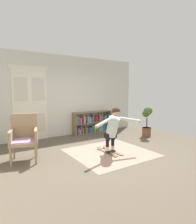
% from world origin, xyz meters
% --- Properties ---
extents(ground_plane, '(7.20, 7.20, 0.00)m').
position_xyz_m(ground_plane, '(0.00, 0.00, 0.00)').
color(ground_plane, brown).
extents(back_wall, '(6.00, 0.10, 2.90)m').
position_xyz_m(back_wall, '(0.00, 2.60, 1.45)').
color(back_wall, beige).
rests_on(back_wall, ground).
extents(double_door, '(1.22, 0.05, 2.45)m').
position_xyz_m(double_door, '(-1.31, 2.54, 1.23)').
color(double_door, silver).
rests_on(double_door, ground).
extents(rug, '(2.03, 1.97, 0.01)m').
position_xyz_m(rug, '(0.11, 0.08, 0.00)').
color(rug, '#A27B6A').
rests_on(rug, ground).
extents(bookshelf, '(1.64, 0.30, 0.84)m').
position_xyz_m(bookshelf, '(0.99, 2.39, 0.36)').
color(bookshelf, olive).
rests_on(bookshelf, ground).
extents(wicker_chair, '(0.75, 0.75, 1.10)m').
position_xyz_m(wicker_chair, '(-1.92, 0.74, 0.58)').
color(wicker_chair, '#967E5A').
rests_on(wicker_chair, ground).
extents(potted_plant, '(0.40, 0.48, 1.09)m').
position_xyz_m(potted_plant, '(2.34, 0.83, 0.63)').
color(potted_plant, brown).
rests_on(potted_plant, ground).
extents(skis_pair, '(0.28, 0.82, 0.07)m').
position_xyz_m(skis_pair, '(0.11, 0.11, 0.02)').
color(skis_pair, brown).
rests_on(skis_pair, rug).
extents(person_skier, '(1.47, 0.54, 1.16)m').
position_xyz_m(person_skier, '(0.11, -0.04, 0.74)').
color(person_skier, white).
rests_on(person_skier, skis_pair).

